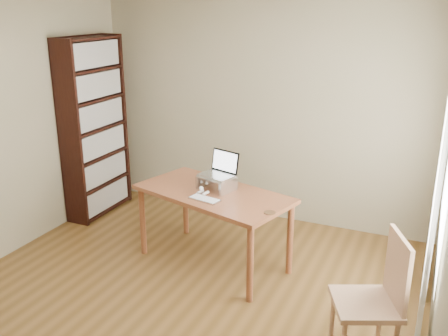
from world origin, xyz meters
TOP-DOWN VIEW (x-y plane):
  - room at (0.03, 0.01)m, footprint 4.04×4.54m
  - bookshelf at (-1.83, 1.55)m, footprint 0.30×0.90m
  - curtains at (1.92, 0.80)m, footprint 0.03×1.90m
  - desk at (-0.00, 0.93)m, footprint 1.62×1.11m
  - laptop_stand at (-0.00, 1.01)m, footprint 0.32×0.25m
  - laptop at (-0.00, 1.07)m, footprint 0.36×0.34m
  - keyboard at (0.01, 0.71)m, footprint 0.31×0.18m
  - coaster at (0.65, 0.68)m, footprint 0.10×0.10m
  - cat at (-0.04, 1.05)m, footprint 0.23×0.47m
  - chair at (1.64, 0.09)m, footprint 0.58×0.57m

SIDE VIEW (x-z plane):
  - chair at x=1.64m, z-range 0.04..1.02m
  - desk at x=0.00m, z-range 0.28..1.03m
  - coaster at x=0.65m, z-range 0.75..0.76m
  - keyboard at x=0.01m, z-range 0.75..0.77m
  - cat at x=-0.04m, z-range 0.74..0.88m
  - laptop_stand at x=0.00m, z-range 0.77..0.90m
  - laptop at x=0.00m, z-range 0.83..1.05m
  - bookshelf at x=-1.83m, z-range 0.00..2.10m
  - curtains at x=1.92m, z-range 0.05..2.29m
  - room at x=0.03m, z-range -0.02..2.62m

